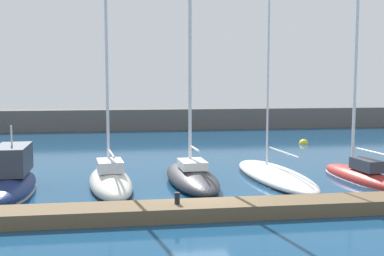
# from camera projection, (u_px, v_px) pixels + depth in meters

# --- Properties ---
(ground_plane) EXTENTS (120.00, 120.00, 0.00)m
(ground_plane) POSITION_uv_depth(u_px,v_px,m) (203.00, 204.00, 20.00)
(ground_plane) COLOR navy
(dock_pier) EXTENTS (40.81, 1.61, 0.53)m
(dock_pier) POSITION_uv_depth(u_px,v_px,m) (211.00, 210.00, 18.20)
(dock_pier) COLOR brown
(dock_pier) RESTS_ON ground_plane
(breakwater_seawall) EXTENTS (108.00, 2.59, 2.11)m
(breakwater_seawall) POSITION_uv_depth(u_px,v_px,m) (155.00, 119.00, 49.92)
(breakwater_seawall) COLOR #5B5651
(breakwater_seawall) RESTS_ON ground_plane
(motorboat_navy_third) EXTENTS (2.32, 6.48, 3.28)m
(motorboat_navy_third) POSITION_uv_depth(u_px,v_px,m) (11.00, 179.00, 22.14)
(motorboat_navy_third) COLOR navy
(motorboat_navy_third) RESTS_ON ground_plane
(sailboat_ivory_fourth) EXTENTS (2.72, 6.84, 12.06)m
(sailboat_ivory_fourth) POSITION_uv_depth(u_px,v_px,m) (110.00, 181.00, 22.91)
(sailboat_ivory_fourth) COLOR silver
(sailboat_ivory_fourth) RESTS_ON ground_plane
(sailboat_charcoal_fifth) EXTENTS (2.70, 7.17, 14.26)m
(sailboat_charcoal_fifth) POSITION_uv_depth(u_px,v_px,m) (192.00, 175.00, 23.78)
(sailboat_charcoal_fifth) COLOR #2D2D33
(sailboat_charcoal_fifth) RESTS_ON ground_plane
(sailboat_white_sixth) EXTENTS (3.32, 8.87, 17.88)m
(sailboat_white_sixth) POSITION_uv_depth(u_px,v_px,m) (275.00, 174.00, 24.91)
(sailboat_white_sixth) COLOR white
(sailboat_white_sixth) RESTS_ON ground_plane
(sailboat_red_seventh) EXTENTS (2.28, 6.45, 11.64)m
(sailboat_red_seventh) POSITION_uv_depth(u_px,v_px,m) (361.00, 174.00, 24.56)
(sailboat_red_seventh) COLOR #B72D28
(sailboat_red_seventh) RESTS_ON ground_plane
(mooring_buoy_yellow) EXTENTS (0.75, 0.75, 0.75)m
(mooring_buoy_yellow) POSITION_uv_depth(u_px,v_px,m) (304.00, 144.00, 38.61)
(mooring_buoy_yellow) COLOR yellow
(mooring_buoy_yellow) RESTS_ON ground_plane
(dock_bollard) EXTENTS (0.20, 0.20, 0.44)m
(dock_bollard) POSITION_uv_depth(u_px,v_px,m) (177.00, 198.00, 17.97)
(dock_bollard) COLOR black
(dock_bollard) RESTS_ON dock_pier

